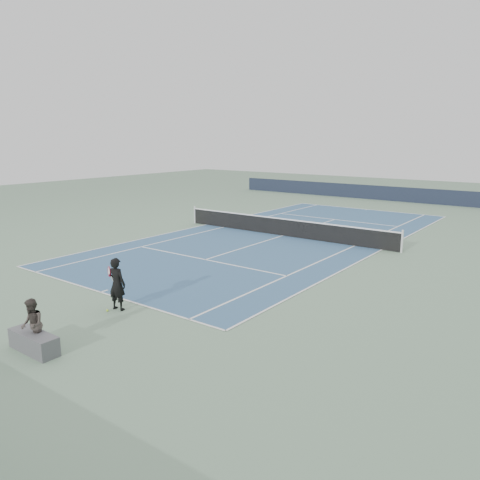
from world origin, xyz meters
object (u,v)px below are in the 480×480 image
Objects in this scene: spectator_bench at (33,333)px; tennis_player at (117,284)px; tennis_ball at (107,310)px; tennis_net at (283,227)px.

tennis_player is at bearing 102.04° from spectator_bench.
spectator_bench reaches higher than tennis_ball.
spectator_bench is at bearing -77.96° from tennis_player.
tennis_player reaches higher than spectator_bench.
tennis_player is at bearing 66.98° from tennis_ball.
tennis_ball is (-0.13, -0.31, -0.79)m from tennis_player.
tennis_player is at bearing -81.90° from tennis_net.
spectator_bench is at bearing -74.16° from tennis_ball.
tennis_net is at bearing 97.32° from tennis_ball.
tennis_player is 23.54× the size of tennis_ball.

